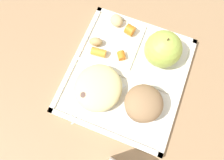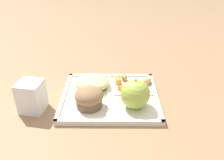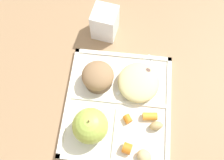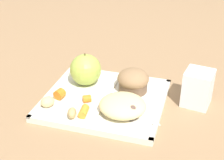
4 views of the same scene
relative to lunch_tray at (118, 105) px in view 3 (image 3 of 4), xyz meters
The scene contains 15 objects.
ground 0.01m from the lunch_tray, ahead, with size 6.00×6.00×0.00m, color #997551.
lunch_tray is the anchor object (origin of this frame).
green_apple 0.11m from the lunch_tray, 140.87° to the left, with size 0.09×0.09×0.09m.
bran_muffin 0.09m from the lunch_tray, 44.56° to the left, with size 0.08×0.08×0.06m.
carrot_slice_small 0.05m from the lunch_tray, 144.01° to the right, with size 0.02×0.02×0.02m, color orange.
carrot_slice_tilted 0.09m from the lunch_tray, 107.09° to the right, with size 0.02×0.02×0.04m, color orange.
carrot_slice_diagonal 0.12m from the lunch_tray, 163.72° to the right, with size 0.03×0.03×0.02m, color orange.
potato_chunk_corner 0.15m from the lunch_tray, 149.29° to the right, with size 0.04×0.03×0.03m, color tan.
potato_chunk_large 0.11m from the lunch_tray, 115.98° to the right, with size 0.03×0.02×0.02m, color tan.
egg_noodle_pile 0.08m from the lunch_tray, 38.25° to the right, with size 0.12×0.11×0.04m, color beige.
meatball_front 0.09m from the lunch_tray, 27.20° to the right, with size 0.04×0.04×0.04m, color #755B4C.
meatball_side 0.09m from the lunch_tray, 13.98° to the right, with size 0.03×0.03×0.03m, color brown.
meatball_center 0.11m from the lunch_tray, 37.36° to the right, with size 0.04×0.04×0.04m, color brown.
plastic_fork 0.11m from the lunch_tray, 24.07° to the right, with size 0.14×0.10×0.00m.
milk_carton 0.24m from the lunch_tray, 15.06° to the left, with size 0.07×0.07×0.09m, color white.
Camera 3 is at (-0.20, -0.01, 0.64)m, focal length 40.00 mm.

